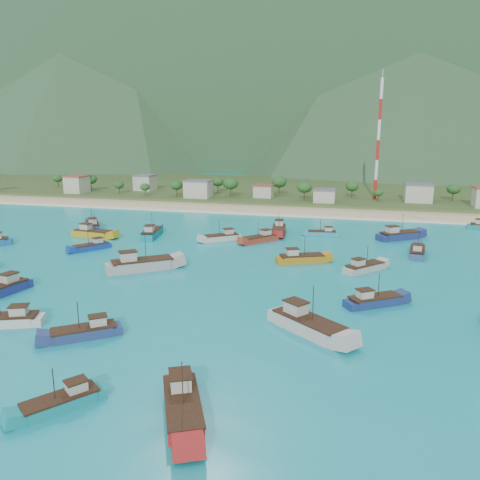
% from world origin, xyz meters
% --- Properties ---
extents(ground, '(600.00, 600.00, 0.00)m').
position_xyz_m(ground, '(0.00, 0.00, 0.00)').
color(ground, '#0C828C').
rests_on(ground, ground).
extents(beach, '(400.00, 18.00, 1.20)m').
position_xyz_m(beach, '(0.00, 79.00, 0.00)').
color(beach, beige).
rests_on(beach, ground).
extents(land, '(400.00, 110.00, 2.40)m').
position_xyz_m(land, '(0.00, 140.00, 0.00)').
color(land, '#385123').
rests_on(land, ground).
extents(surf_line, '(400.00, 2.50, 0.08)m').
position_xyz_m(surf_line, '(0.00, 69.50, 0.00)').
color(surf_line, white).
rests_on(surf_line, ground).
extents(mountains, '(1520.00, 440.00, 260.00)m').
position_xyz_m(mountains, '(-18.31, 403.81, 106.83)').
color(mountains, slate).
rests_on(mountains, ground).
extents(village, '(210.14, 26.27, 7.02)m').
position_xyz_m(village, '(12.93, 101.40, 4.71)').
color(village, beige).
rests_on(village, ground).
extents(vegetation, '(274.21, 25.57, 8.37)m').
position_xyz_m(vegetation, '(-9.98, 102.92, 5.14)').
color(vegetation, '#235623').
rests_on(vegetation, ground).
extents(radio_tower, '(1.20, 1.20, 46.31)m').
position_xyz_m(radio_tower, '(36.33, 108.00, 24.75)').
color(radio_tower, red).
rests_on(radio_tower, ground).
extents(boat_2, '(8.72, 9.69, 5.97)m').
position_xyz_m(boat_2, '(6.15, 29.97, 0.69)').
color(boat_2, maroon).
rests_on(boat_2, ground).
extents(boat_3, '(4.90, 12.00, 6.89)m').
position_xyz_m(boat_3, '(9.11, 41.15, 0.86)').
color(boat_3, maroon).
rests_on(boat_3, ground).
extents(boat_4, '(9.40, 11.29, 6.77)m').
position_xyz_m(boat_4, '(-45.58, 34.24, 0.84)').
color(boat_4, '#1D42AA').
rests_on(boat_4, ground).
extents(boat_5, '(12.44, 10.87, 7.57)m').
position_xyz_m(boat_5, '(24.44, -23.36, 0.98)').
color(boat_5, '#BBB0A8').
rests_on(boat_5, ground).
extents(boat_6, '(12.06, 4.75, 6.94)m').
position_xyz_m(boat_6, '(-39.24, 24.09, 0.87)').
color(boat_6, '#BE9417').
rests_on(boat_6, ground).
extents(boat_7, '(13.46, 11.58, 8.15)m').
position_xyz_m(boat_7, '(-12.33, -1.33, 1.09)').
color(boat_7, '#A29993').
rests_on(boat_7, ground).
extents(boat_8, '(9.72, 8.59, 5.95)m').
position_xyz_m(boat_8, '(-3.93, 28.92, 0.69)').
color(boat_8, beige).
rests_on(boat_8, ground).
extents(boat_9, '(7.18, 8.42, 5.08)m').
position_xyz_m(boat_9, '(2.03, -48.73, 0.53)').
color(boat_9, teal).
rests_on(boat_9, ground).
extents(boat_11, '(8.76, 3.67, 5.02)m').
position_xyz_m(boat_11, '(21.24, 41.56, 0.52)').
color(boat_11, teal).
rests_on(boat_11, ground).
extents(boat_13, '(8.71, 9.28, 5.81)m').
position_xyz_m(boat_13, '(32.36, 9.45, 0.66)').
color(boat_13, '#A9A499').
rests_on(boat_13, ground).
extents(boat_17, '(10.50, 6.50, 5.97)m').
position_xyz_m(boat_17, '(-18.79, -32.29, 0.69)').
color(boat_17, beige).
rests_on(boat_17, ground).
extents(boat_18, '(10.95, 7.17, 6.26)m').
position_xyz_m(boat_18, '(18.87, 12.97, 0.74)').
color(boat_18, '#B26D13').
rests_on(boat_18, ground).
extents(boat_21, '(5.35, 11.63, 6.62)m').
position_xyz_m(boat_21, '(-29.51, -21.34, 0.81)').
color(boat_21, navy).
rests_on(boat_21, ground).
extents(boat_23, '(9.46, 8.18, 5.74)m').
position_xyz_m(boat_23, '(-5.26, -32.99, 0.65)').
color(boat_23, navy).
rests_on(boat_23, ground).
extents(boat_24, '(9.88, 8.00, 5.87)m').
position_xyz_m(boat_24, '(33.90, -10.21, 0.67)').
color(boat_24, navy).
rests_on(boat_24, ground).
extents(boat_25, '(4.37, 10.64, 6.10)m').
position_xyz_m(boat_25, '(44.29, 25.57, 0.72)').
color(boat_25, navy).
rests_on(boat_25, ground).
extents(boat_26, '(7.33, 9.00, 5.36)m').
position_xyz_m(boat_26, '(-31.86, 11.59, 0.58)').
color(boat_26, navy).
rests_on(boat_26, ground).
extents(boat_27, '(8.02, 11.76, 6.76)m').
position_xyz_m(boat_27, '(14.61, -46.80, 0.84)').
color(boat_27, '#AE1E1D').
rests_on(boat_27, ground).
extents(boat_28, '(5.67, 12.21, 6.95)m').
position_xyz_m(boat_28, '(-23.84, 28.49, 0.87)').
color(boat_28, '#0E7E8F').
rests_on(boat_28, ground).
extents(boat_29, '(12.06, 10.00, 7.22)m').
position_xyz_m(boat_29, '(41.29, 42.09, 0.92)').
color(boat_29, navy).
rests_on(boat_29, ground).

